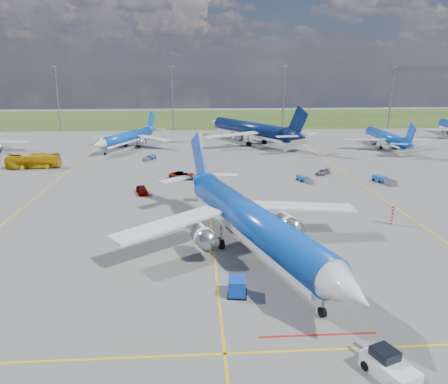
{
  "coord_description": "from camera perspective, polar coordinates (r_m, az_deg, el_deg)",
  "views": [
    {
      "loc": [
        -1.99,
        -49.39,
        21.55
      ],
      "look_at": [
        2.07,
        12.53,
        4.0
      ],
      "focal_mm": 35.0,
      "sensor_mm": 36.0,
      "label": 1
    }
  ],
  "objects": [
    {
      "name": "baggage_tug_e",
      "position": [
        90.91,
        20.11,
        1.47
      ],
      "size": [
        3.06,
        5.59,
        1.21
      ],
      "rotation": [
        0.0,
        0.0,
        0.32
      ],
      "color": "#194E98",
      "rests_on": "ground"
    },
    {
      "name": "main_airliner",
      "position": [
        53.52,
        3.54,
        -7.98
      ],
      "size": [
        46.88,
        53.89,
        11.91
      ],
      "primitive_type": null,
      "rotation": [
        0.0,
        0.0,
        0.31
      ],
      "color": "#0C44B2",
      "rests_on": "ground"
    },
    {
      "name": "taxiway_lines",
      "position": [
        80.08,
        -2.06,
        0.17
      ],
      "size": [
        60.25,
        160.0,
        0.02
      ],
      "color": "gold",
      "rests_on": "ground"
    },
    {
      "name": "uld_container",
      "position": [
        44.03,
        1.74,
        -12.26
      ],
      "size": [
        1.93,
        2.3,
        1.69
      ],
      "primitive_type": "cube",
      "rotation": [
        0.0,
        0.0,
        -0.12
      ],
      "color": "#0C3BB5",
      "rests_on": "ground"
    },
    {
      "name": "floodlight_masts",
      "position": [
        160.1,
        0.57,
        12.57
      ],
      "size": [
        202.2,
        0.5,
        22.7
      ],
      "color": "slate",
      "rests_on": "ground"
    },
    {
      "name": "apron_bus",
      "position": [
        107.01,
        -23.64,
        3.72
      ],
      "size": [
        11.82,
        3.86,
        3.23
      ],
      "primitive_type": "imported",
      "rotation": [
        0.0,
        0.0,
        1.67
      ],
      "color": "#C1910B",
      "rests_on": "ground"
    },
    {
      "name": "bg_jet_nnw",
      "position": [
        126.71,
        -12.45,
        5.63
      ],
      "size": [
        36.62,
        40.87,
        8.79
      ],
      "primitive_type": null,
      "rotation": [
        0.0,
        0.0,
        -0.4
      ],
      "color": "#0C44B2",
      "rests_on": "ground"
    },
    {
      "name": "pushback_tug",
      "position": [
        36.03,
        20.71,
        -20.56
      ],
      "size": [
        3.5,
        5.75,
        1.94
      ],
      "rotation": [
        0.0,
        0.0,
        0.38
      ],
      "color": "silver",
      "rests_on": "ground"
    },
    {
      "name": "baggage_tug_w",
      "position": [
        87.8,
        10.48,
        1.63
      ],
      "size": [
        2.64,
        4.65,
        1.01
      ],
      "rotation": [
        0.0,
        0.0,
        0.34
      ],
      "color": "#195097",
      "rests_on": "ground"
    },
    {
      "name": "baggage_tug_c",
      "position": [
        108.92,
        -9.7,
        4.42
      ],
      "size": [
        2.99,
        4.81,
        1.06
      ],
      "rotation": [
        0.0,
        0.0,
        -0.4
      ],
      "color": "#174B8E",
      "rests_on": "ground"
    },
    {
      "name": "ground",
      "position": [
        53.93,
        -1.33,
        -7.77
      ],
      "size": [
        400.0,
        400.0,
        0.0
      ],
      "primitive_type": "plane",
      "color": "#565654",
      "rests_on": "ground"
    },
    {
      "name": "warning_post",
      "position": [
        66.93,
        21.2,
        -2.75
      ],
      "size": [
        0.5,
        0.5,
        3.0
      ],
      "primitive_type": "cylinder",
      "color": "red",
      "rests_on": "ground"
    },
    {
      "name": "service_car_a",
      "position": [
        79.2,
        -10.66,
        0.28
      ],
      "size": [
        2.84,
        4.64,
        1.48
      ],
      "primitive_type": "imported",
      "rotation": [
        0.0,
        0.0,
        0.27
      ],
      "color": "#999999",
      "rests_on": "ground"
    },
    {
      "name": "service_car_c",
      "position": [
        94.51,
        12.79,
        2.57
      ],
      "size": [
        4.0,
        3.84,
        1.15
      ],
      "primitive_type": "imported",
      "rotation": [
        0.0,
        0.0,
        -0.83
      ],
      "color": "#999999",
      "rests_on": "ground"
    },
    {
      "name": "service_car_b",
      "position": [
        88.77,
        -5.45,
        2.17
      ],
      "size": [
        5.75,
        3.23,
        1.52
      ],
      "primitive_type": "imported",
      "rotation": [
        0.0,
        0.0,
        1.44
      ],
      "color": "#999999",
      "rests_on": "ground"
    },
    {
      "name": "bg_jet_n",
      "position": [
        131.91,
        3.44,
        6.36
      ],
      "size": [
        54.15,
        58.16,
        12.21
      ],
      "primitive_type": null,
      "rotation": [
        0.0,
        0.0,
        3.67
      ],
      "color": "#081842",
      "rests_on": "ground"
    },
    {
      "name": "grass_strip",
      "position": [
        200.56,
        -3.2,
        9.6
      ],
      "size": [
        400.0,
        80.0,
        0.01
      ],
      "primitive_type": "cube",
      "color": "#2D4719",
      "rests_on": "ground"
    },
    {
      "name": "bg_jet_ne",
      "position": [
        132.43,
        20.25,
        5.45
      ],
      "size": [
        25.59,
        33.36,
        8.66
      ],
      "primitive_type": null,
      "rotation": [
        0.0,
        0.0,
        3.13
      ],
      "color": "#0C44B2",
      "rests_on": "ground"
    }
  ]
}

